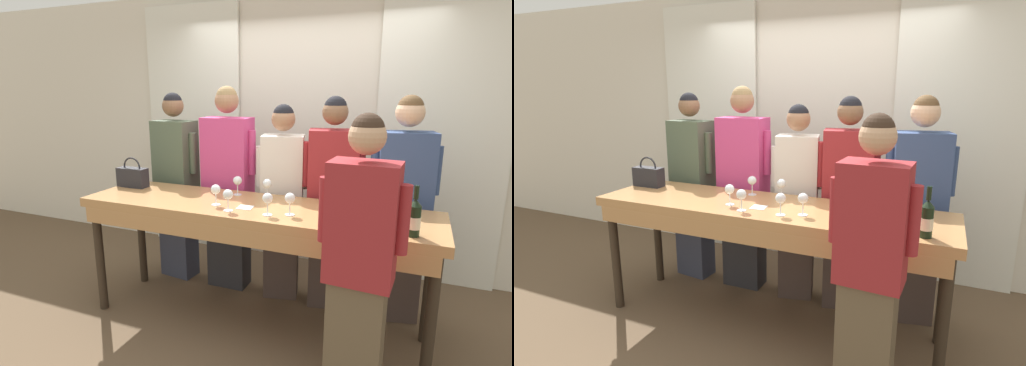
{
  "view_description": "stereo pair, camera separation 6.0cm",
  "coord_description": "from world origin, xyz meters",
  "views": [
    {
      "loc": [
        1.1,
        -2.61,
        1.81
      ],
      "look_at": [
        0.0,
        0.07,
        1.13
      ],
      "focal_mm": 28.0,
      "sensor_mm": 36.0,
      "label": 1
    },
    {
      "loc": [
        1.15,
        -2.58,
        1.81
      ],
      "look_at": [
        0.0,
        0.07,
        1.13
      ],
      "focal_mm": 28.0,
      "sensor_mm": 36.0,
      "label": 2
    }
  ],
  "objects": [
    {
      "name": "tasting_bar",
      "position": [
        0.0,
        -0.02,
        0.88
      ],
      "size": [
        2.66,
        0.69,
        0.98
      ],
      "color": "#B27F4C",
      "rests_on": "ground_plane"
    },
    {
      "name": "guest_navy_coat",
      "position": [
        1.02,
        0.53,
        0.92
      ],
      "size": [
        0.51,
        0.32,
        1.77
      ],
      "color": "#473833",
      "rests_on": "ground_plane"
    },
    {
      "name": "guest_striped_shirt",
      "position": [
        0.48,
        0.53,
        0.9
      ],
      "size": [
        0.5,
        0.33,
        1.76
      ],
      "color": "#473833",
      "rests_on": "ground_plane"
    },
    {
      "name": "curtain_panel_left",
      "position": [
        -1.28,
        1.32,
        1.34
      ],
      "size": [
        1.13,
        0.03,
        2.69
      ],
      "color": "white",
      "rests_on": "ground_plane"
    },
    {
      "name": "handbag",
      "position": [
        -1.18,
        0.12,
        1.07
      ],
      "size": [
        0.27,
        0.11,
        0.26
      ],
      "color": "#232328",
      "rests_on": "tasting_bar"
    },
    {
      "name": "wall_back",
      "position": [
        0.0,
        1.39,
        1.4
      ],
      "size": [
        12.0,
        0.06,
        2.8
      ],
      "color": "silver",
      "rests_on": "ground_plane"
    },
    {
      "name": "wine_glass_front_right",
      "position": [
        0.49,
        0.26,
        1.09
      ],
      "size": [
        0.07,
        0.07,
        0.15
      ],
      "color": "white",
      "rests_on": "tasting_bar"
    },
    {
      "name": "wine_glass_center_mid",
      "position": [
        0.04,
        0.2,
        1.09
      ],
      "size": [
        0.07,
        0.07,
        0.15
      ],
      "color": "white",
      "rests_on": "tasting_bar"
    },
    {
      "name": "wine_glass_front_mid",
      "position": [
        -0.22,
        0.21,
        1.09
      ],
      "size": [
        0.07,
        0.07,
        0.15
      ],
      "color": "white",
      "rests_on": "tasting_bar"
    },
    {
      "name": "wine_glass_back_mid",
      "position": [
        -0.25,
        -0.11,
        1.09
      ],
      "size": [
        0.07,
        0.07,
        0.15
      ],
      "color": "white",
      "rests_on": "tasting_bar"
    },
    {
      "name": "wine_glass_center_left",
      "position": [
        1.01,
        0.21,
        1.09
      ],
      "size": [
        0.07,
        0.07,
        0.15
      ],
      "color": "white",
      "rests_on": "tasting_bar"
    },
    {
      "name": "curtain_panel_right",
      "position": [
        1.28,
        1.32,
        1.34
      ],
      "size": [
        1.13,
        0.03,
        2.69
      ],
      "color": "white",
      "rests_on": "ground_plane"
    },
    {
      "name": "wine_glass_back_left",
      "position": [
        -0.1,
        -0.2,
        1.09
      ],
      "size": [
        0.07,
        0.07,
        0.15
      ],
      "color": "white",
      "rests_on": "tasting_bar"
    },
    {
      "name": "napkin",
      "position": [
        -0.02,
        -0.09,
        0.98
      ],
      "size": [
        0.12,
        0.12,
        0.0
      ],
      "color": "white",
      "rests_on": "tasting_bar"
    },
    {
      "name": "guest_olive_jacket",
      "position": [
        -1.01,
        0.53,
        0.92
      ],
      "size": [
        0.5,
        0.28,
        1.78
      ],
      "color": "#383D51",
      "rests_on": "ground_plane"
    },
    {
      "name": "guest_cream_sweater",
      "position": [
        0.05,
        0.53,
        0.87
      ],
      "size": [
        0.46,
        0.32,
        1.69
      ],
      "color": "#473833",
      "rests_on": "ground_plane"
    },
    {
      "name": "wine_glass_front_left",
      "position": [
        0.19,
        -0.19,
        1.09
      ],
      "size": [
        0.07,
        0.07,
        0.15
      ],
      "color": "white",
      "rests_on": "tasting_bar"
    },
    {
      "name": "wine_glass_center_right",
      "position": [
        0.33,
        -0.13,
        1.09
      ],
      "size": [
        0.07,
        0.07,
        0.15
      ],
      "color": "white",
      "rests_on": "tasting_bar"
    },
    {
      "name": "ground_plane",
      "position": [
        0.0,
        0.0,
        0.0
      ],
      "size": [
        18.0,
        18.0,
        0.0
      ],
      "primitive_type": "plane",
      "color": "brown"
    },
    {
      "name": "host_pouring",
      "position": [
        0.86,
        -0.59,
        0.88
      ],
      "size": [
        0.47,
        0.24,
        1.7
      ],
      "color": "brown",
      "rests_on": "ground_plane"
    },
    {
      "name": "guest_pink_top",
      "position": [
        -0.46,
        0.53,
        0.94
      ],
      "size": [
        0.53,
        0.25,
        1.84
      ],
      "color": "#28282D",
      "rests_on": "ground_plane"
    },
    {
      "name": "wine_bottle",
      "position": [
        1.11,
        -0.23,
        1.09
      ],
      "size": [
        0.08,
        0.08,
        0.3
      ],
      "color": "black",
      "rests_on": "tasting_bar"
    }
  ]
}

